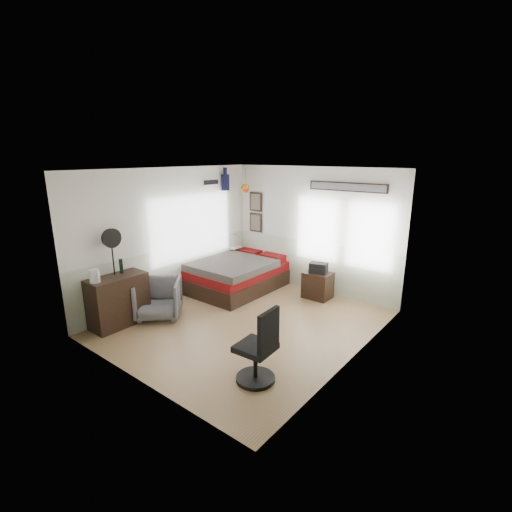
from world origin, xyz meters
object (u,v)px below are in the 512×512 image
object	(u,v)px
nightstand	(318,285)
armchair	(159,298)
bed	(237,274)
dresser	(118,301)
task_chair	(259,353)

from	to	relation	value
nightstand	armchair	bearing A→B (deg)	-125.56
bed	nightstand	distance (m)	1.81
dresser	task_chair	bearing A→B (deg)	3.19
task_chair	armchair	bearing A→B (deg)	166.69
armchair	nightstand	bearing A→B (deg)	12.87
dresser	nightstand	size ratio (longest dim) A/B	1.80
armchair	task_chair	distance (m)	2.77
armchair	dresser	bearing A→B (deg)	-157.32
dresser	armchair	distance (m)	0.70
bed	nightstand	bearing A→B (deg)	20.86
dresser	armchair	bearing A→B (deg)	65.39
armchair	task_chair	xyz separation A→B (m)	(2.73, -0.46, 0.07)
nightstand	task_chair	world-z (taller)	task_chair
dresser	nightstand	world-z (taller)	dresser
armchair	task_chair	bearing A→B (deg)	-52.38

